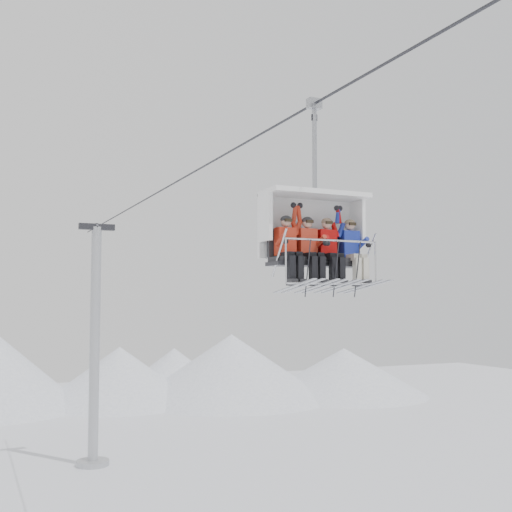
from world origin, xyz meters
name	(u,v)px	position (x,y,z in m)	size (l,w,h in m)	color
ridgeline	(31,376)	(-1.58, 42.05, 2.84)	(72.00, 21.00, 7.00)	white
lift_tower_right	(94,360)	(0.00, 22.00, 5.78)	(2.00, 1.80, 13.48)	#A6A9AE
haul_cable	(256,137)	(0.00, 0.00, 13.30)	(0.06, 0.06, 50.00)	#2B2C30
chairlift_carrier	(312,228)	(0.00, -2.90, 10.65)	(2.27, 1.17, 3.98)	black
skier_far_left	(288,247)	(-0.73, -3.20, 10.19)	(0.39, 1.69, 1.56)	red
skier_center_left	(309,248)	(-0.24, -3.20, 10.19)	(0.39, 1.69, 1.56)	#B52E1B
skier_center_right	(329,249)	(0.23, -3.20, 10.19)	(0.39, 1.69, 1.56)	#A80908
skier_far_right	(352,250)	(0.80, -3.20, 10.19)	(0.39, 1.69, 1.56)	#1C2E9D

